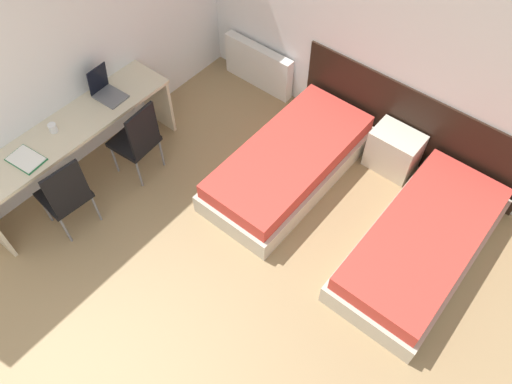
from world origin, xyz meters
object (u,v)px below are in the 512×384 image
(bed_near_window, at_px, (289,163))
(chair_near_notebook, at_px, (65,194))
(bed_near_door, at_px, (422,244))
(chair_near_laptop, at_px, (138,139))
(laptop, at_px, (106,90))
(nightstand, at_px, (394,151))

(bed_near_window, relative_size, chair_near_notebook, 2.09)
(bed_near_door, bearing_deg, chair_near_laptop, -161.50)
(bed_near_window, relative_size, chair_near_laptop, 2.09)
(bed_near_window, distance_m, chair_near_laptop, 1.59)
(bed_near_door, relative_size, chair_near_laptop, 2.09)
(bed_near_door, distance_m, chair_near_notebook, 3.36)
(bed_near_door, height_order, chair_near_notebook, chair_near_notebook)
(bed_near_door, bearing_deg, laptop, -165.43)
(bed_near_window, relative_size, nightstand, 3.85)
(nightstand, relative_size, chair_near_laptop, 0.54)
(bed_near_door, height_order, chair_near_laptop, chair_near_laptop)
(bed_near_window, xyz_separation_m, chair_near_notebook, (-1.24, -1.84, 0.31))
(laptop, bearing_deg, chair_near_laptop, -13.51)
(chair_near_notebook, bearing_deg, laptop, 120.19)
(bed_near_door, distance_m, nightstand, 1.13)
(chair_near_laptop, distance_m, chair_near_notebook, 0.90)
(chair_near_laptop, bearing_deg, bed_near_door, 13.73)
(chair_near_notebook, bearing_deg, chair_near_laptop, 94.66)
(bed_near_window, relative_size, laptop, 6.12)
(nightstand, distance_m, chair_near_notebook, 3.34)
(bed_near_window, xyz_separation_m, laptop, (-1.71, -0.85, 0.62))
(nightstand, xyz_separation_m, chair_near_laptop, (-2.02, -1.75, 0.27))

